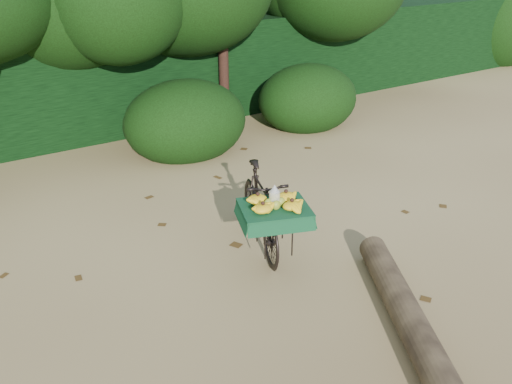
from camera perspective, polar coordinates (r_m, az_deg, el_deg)
ground at (r=5.07m, az=-0.38°, el=-13.67°), size 80.00×80.00×0.00m
vendor_bicycle at (r=5.98m, az=0.49°, el=-1.73°), size 1.09×1.75×0.94m
fallen_log at (r=4.58m, az=18.76°, el=-18.08°), size 2.13×3.52×0.28m
hedge_backdrop at (r=10.12m, az=-20.53°, el=10.56°), size 26.00×1.80×1.80m
tree_row at (r=9.03m, az=-24.40°, el=15.52°), size 14.50×2.00×4.00m
bush_clumps at (r=8.52m, az=-13.46°, el=5.75°), size 8.80×1.70×0.90m
leaf_litter at (r=5.52m, az=-4.11°, el=-10.06°), size 7.00×7.30×0.01m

